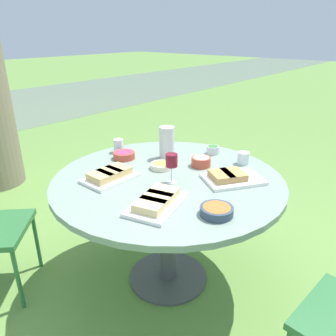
{
  "coord_description": "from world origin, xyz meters",
  "views": [
    {
      "loc": [
        -1.4,
        -1.17,
        1.59
      ],
      "look_at": [
        0.0,
        0.0,
        0.83
      ],
      "focal_mm": 35.0,
      "sensor_mm": 36.0,
      "label": 1
    }
  ],
  "objects": [
    {
      "name": "cup_water_far",
      "position": [
        0.49,
        -0.25,
        0.81
      ],
      "size": [
        0.08,
        0.08,
        0.08
      ],
      "color": "silver",
      "rests_on": "dining_table"
    },
    {
      "name": "bowl_fries",
      "position": [
        0.07,
        0.12,
        0.79
      ],
      "size": [
        0.14,
        0.14,
        0.04
      ],
      "color": "beige",
      "rests_on": "dining_table"
    },
    {
      "name": "bowl_dip_cream",
      "position": [
        0.28,
        -0.05,
        0.81
      ],
      "size": [
        0.13,
        0.13,
        0.06
      ],
      "color": "#B74733",
      "rests_on": "dining_table"
    },
    {
      "name": "platter_charcuterie",
      "position": [
        -0.25,
        0.24,
        0.8
      ],
      "size": [
        0.31,
        0.21,
        0.06
      ],
      "color": "white",
      "rests_on": "dining_table"
    },
    {
      "name": "cup_water_near",
      "position": [
        0.11,
        0.57,
        0.82
      ],
      "size": [
        0.07,
        0.07,
        0.1
      ],
      "color": "silver",
      "rests_on": "dining_table"
    },
    {
      "name": "wine_glass",
      "position": [
        -0.05,
        -0.07,
        0.91
      ],
      "size": [
        0.07,
        0.07,
        0.18
      ],
      "color": "silver",
      "rests_on": "dining_table"
    },
    {
      "name": "water_pitcher",
      "position": [
        0.25,
        0.22,
        0.88
      ],
      "size": [
        0.11,
        0.1,
        0.22
      ],
      "color": "silver",
      "rests_on": "dining_table"
    },
    {
      "name": "bowl_dip_red",
      "position": [
        0.05,
        0.44,
        0.8
      ],
      "size": [
        0.15,
        0.15,
        0.05
      ],
      "color": "#B74733",
      "rests_on": "dining_table"
    },
    {
      "name": "platter_sandwich_side",
      "position": [
        0.19,
        -0.32,
        0.79
      ],
      "size": [
        0.41,
        0.38,
        0.06
      ],
      "color": "white",
      "rests_on": "dining_table"
    },
    {
      "name": "bowl_roasted_veg",
      "position": [
        -0.19,
        -0.47,
        0.8
      ],
      "size": [
        0.16,
        0.16,
        0.04
      ],
      "color": "#334256",
      "rests_on": "dining_table"
    },
    {
      "name": "platter_bread_main",
      "position": [
        -0.31,
        -0.19,
        0.8
      ],
      "size": [
        0.39,
        0.3,
        0.06
      ],
      "color": "white",
      "rests_on": "dining_table"
    },
    {
      "name": "bowl_salad",
      "position": [
        0.53,
        0.02,
        0.8
      ],
      "size": [
        0.09,
        0.09,
        0.06
      ],
      "color": "silver",
      "rests_on": "dining_table"
    },
    {
      "name": "dining_table",
      "position": [
        0.0,
        0.0,
        0.67
      ],
      "size": [
        1.41,
        1.41,
        0.77
      ],
      "color": "#4C4C51",
      "rests_on": "ground_plane"
    },
    {
      "name": "bowl_olives",
      "position": [
        0.38,
        0.31,
        0.79
      ],
      "size": [
        0.09,
        0.09,
        0.04
      ],
      "color": "silver",
      "rests_on": "dining_table"
    },
    {
      "name": "ground_plane",
      "position": [
        0.0,
        0.0,
        0.0
      ],
      "size": [
        40.0,
        40.0,
        0.0
      ],
      "primitive_type": "plane",
      "color": "#668E42"
    }
  ]
}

